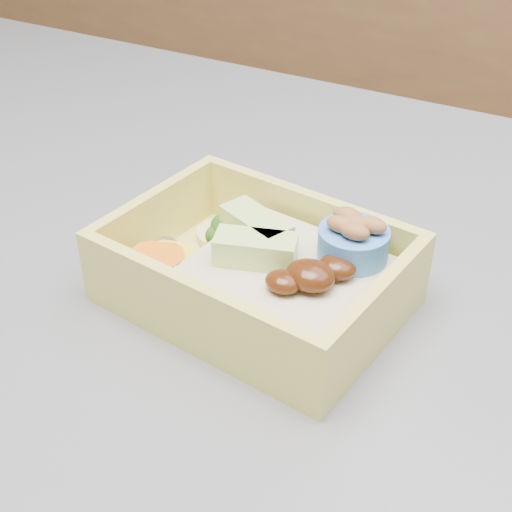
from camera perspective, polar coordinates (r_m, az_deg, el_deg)
The scene contains 1 object.
bento_box at distance 0.40m, azimuth 0.70°, elevation -1.36°, with size 0.17×0.13×0.06m.
Camera 1 is at (0.10, -0.30, 1.18)m, focal length 50.00 mm.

